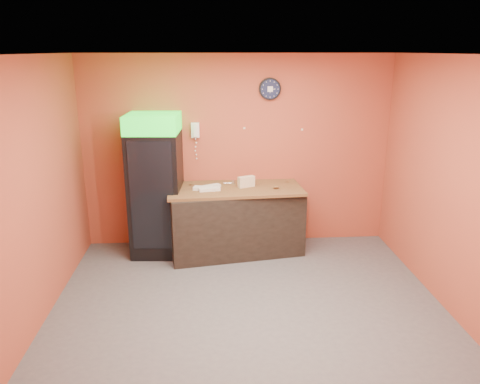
{
  "coord_description": "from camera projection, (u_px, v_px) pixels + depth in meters",
  "views": [
    {
      "loc": [
        -0.42,
        -4.74,
        2.84
      ],
      "look_at": [
        -0.06,
        0.6,
        1.21
      ],
      "focal_mm": 35.0,
      "sensor_mm": 36.0,
      "label": 1
    }
  ],
  "objects": [
    {
      "name": "wall_clock",
      "position": [
        270.0,
        89.0,
        6.62
      ],
      "size": [
        0.31,
        0.06,
        0.31
      ],
      "color": "black",
      "rests_on": "back_wall"
    },
    {
      "name": "wrapped_sandwich_left",
      "position": [
        205.0,
        188.0,
        6.49
      ],
      "size": [
        0.33,
        0.19,
        0.04
      ],
      "primitive_type": "cube",
      "rotation": [
        0.0,
        0.0,
        -0.24
      ],
      "color": "silver",
      "rests_on": "butcher_paper"
    },
    {
      "name": "beverage_cooler",
      "position": [
        156.0,
        188.0,
        6.55
      ],
      "size": [
        0.75,
        0.76,
        2.01
      ],
      "rotation": [
        0.0,
        0.0,
        -0.06
      ],
      "color": "black",
      "rests_on": "floor"
    },
    {
      "name": "prep_counter",
      "position": [
        235.0,
        221.0,
        6.76
      ],
      "size": [
        1.98,
        1.12,
        0.93
      ],
      "primitive_type": "cube",
      "rotation": [
        0.0,
        0.0,
        0.16
      ],
      "color": "black",
      "rests_on": "floor"
    },
    {
      "name": "sub_roll_stack",
      "position": [
        246.0,
        182.0,
        6.62
      ],
      "size": [
        0.25,
        0.17,
        0.15
      ],
      "rotation": [
        0.0,
        0.0,
        0.4
      ],
      "color": "beige",
      "rests_on": "butcher_paper"
    },
    {
      "name": "left_wall",
      "position": [
        32.0,
        195.0,
        4.83
      ],
      "size": [
        0.02,
        4.0,
        2.8
      ],
      "primitive_type": "cube",
      "color": "#AB4930",
      "rests_on": "floor"
    },
    {
      "name": "wrapped_sandwich_right",
      "position": [
        211.0,
        186.0,
        6.6
      ],
      "size": [
        0.27,
        0.2,
        0.04
      ],
      "primitive_type": "cube",
      "rotation": [
        0.0,
        0.0,
        0.47
      ],
      "color": "silver",
      "rests_on": "butcher_paper"
    },
    {
      "name": "floor",
      "position": [
        248.0,
        307.0,
        5.38
      ],
      "size": [
        4.5,
        4.5,
        0.0
      ],
      "primitive_type": "plane",
      "color": "#47474C",
      "rests_on": "ground"
    },
    {
      "name": "wrapped_sandwich_mid",
      "position": [
        209.0,
        189.0,
        6.46
      ],
      "size": [
        0.31,
        0.16,
        0.04
      ],
      "primitive_type": "cube",
      "rotation": [
        0.0,
        0.0,
        0.18
      ],
      "color": "silver",
      "rests_on": "butcher_paper"
    },
    {
      "name": "butcher_paper",
      "position": [
        235.0,
        189.0,
        6.61
      ],
      "size": [
        1.94,
        0.98,
        0.04
      ],
      "primitive_type": "cube",
      "rotation": [
        0.0,
        0.0,
        0.06
      ],
      "color": "brown",
      "rests_on": "prep_counter"
    },
    {
      "name": "back_wall",
      "position": [
        237.0,
        152.0,
        6.88
      ],
      "size": [
        4.5,
        0.02,
        2.8
      ],
      "primitive_type": "cube",
      "color": "#AB4930",
      "rests_on": "floor"
    },
    {
      "name": "right_wall",
      "position": [
        453.0,
        187.0,
        5.12
      ],
      "size": [
        0.02,
        4.0,
        2.8
      ],
      "primitive_type": "cube",
      "color": "#AB4930",
      "rests_on": "floor"
    },
    {
      "name": "kitchen_tool",
      "position": [
        233.0,
        182.0,
        6.79
      ],
      "size": [
        0.06,
        0.06,
        0.06
      ],
      "primitive_type": "cylinder",
      "color": "silver",
      "rests_on": "butcher_paper"
    },
    {
      "name": "wall_phone",
      "position": [
        195.0,
        130.0,
        6.7
      ],
      "size": [
        0.12,
        0.1,
        0.21
      ],
      "color": "white",
      "rests_on": "back_wall"
    },
    {
      "name": "ceiling",
      "position": [
        250.0,
        54.0,
        4.57
      ],
      "size": [
        4.5,
        4.0,
        0.02
      ],
      "primitive_type": "cube",
      "color": "white",
      "rests_on": "back_wall"
    }
  ]
}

